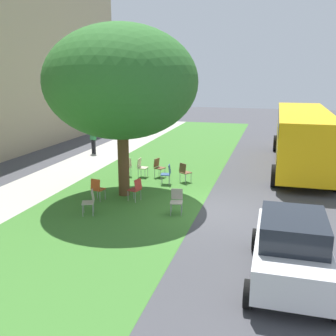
{
  "coord_description": "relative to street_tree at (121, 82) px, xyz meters",
  "views": [
    {
      "loc": [
        -12.99,
        -2.18,
        4.83
      ],
      "look_at": [
        1.07,
        1.71,
        1.17
      ],
      "focal_mm": 41.55,
      "sensor_mm": 36.0,
      "label": 1
    }
  ],
  "objects": [
    {
      "name": "chair_5",
      "position": [
        -0.61,
        -0.72,
        -3.89
      ],
      "size": [
        0.51,
        0.52,
        0.88
      ],
      "color": "#B7332D",
      "rests_on": "ground"
    },
    {
      "name": "chair_2",
      "position": [
        1.9,
        -1.25,
        -3.89
      ],
      "size": [
        0.48,
        0.48,
        0.88
      ],
      "color": "#335184",
      "rests_on": "ground"
    },
    {
      "name": "chair_7",
      "position": [
        -2.39,
        0.3,
        -3.89
      ],
      "size": [
        0.54,
        0.55,
        0.88
      ],
      "color": "#ADA393",
      "rests_on": "ground"
    },
    {
      "name": "sidewalk_strip",
      "position": [
        -0.87,
        4.13,
        -4.41
      ],
      "size": [
        48.0,
        2.8,
        0.01
      ],
      "primitive_type": "cube",
      "color": "#ADA89E",
      "rests_on": "ground"
    },
    {
      "name": "parked_car",
      "position": [
        -5.07,
        -6.2,
        -3.57
      ],
      "size": [
        3.7,
        1.92,
        1.65
      ],
      "color": "silver",
      "rests_on": "ground"
    },
    {
      "name": "chair_6",
      "position": [
        2.76,
        0.23,
        -3.89
      ],
      "size": [
        0.43,
        0.44,
        0.88
      ],
      "color": "beige",
      "rests_on": "ground"
    },
    {
      "name": "school_bus",
      "position": [
        6.79,
        -7.03,
        -2.65
      ],
      "size": [
        10.4,
        2.8,
        2.88
      ],
      "color": "yellow",
      "rests_on": "ground"
    },
    {
      "name": "chair_4",
      "position": [
        2.38,
        -1.91,
        -3.89
      ],
      "size": [
        0.58,
        0.58,
        0.88
      ],
      "color": "brown",
      "rests_on": "ground"
    },
    {
      "name": "ground",
      "position": [
        -0.87,
        -3.47,
        -4.41
      ],
      "size": [
        80.0,
        80.0,
        0.0
      ],
      "primitive_type": "plane",
      "color": "#424247"
    },
    {
      "name": "chair_0",
      "position": [
        -0.97,
        0.71,
        -3.89
      ],
      "size": [
        0.49,
        0.48,
        0.88
      ],
      "color": "#C64C1E",
      "rests_on": "ground"
    },
    {
      "name": "pedestrian_1",
      "position": [
        6.97,
        4.73,
        -3.49
      ],
      "size": [
        0.34,
        0.41,
        1.69
      ],
      "color": "black",
      "rests_on": "ground"
    },
    {
      "name": "chair_8",
      "position": [
        2.73,
        0.94,
        -3.89
      ],
      "size": [
        0.58,
        0.58,
        0.88
      ],
      "color": "beige",
      "rests_on": "ground"
    },
    {
      "name": "street_tree",
      "position": [
        0.0,
        0.0,
        0.0
      ],
      "size": [
        5.77,
        5.77,
        6.56
      ],
      "color": "brown",
      "rests_on": "ground"
    },
    {
      "name": "chair_1",
      "position": [
        -1.5,
        -2.54,
        -3.89
      ],
      "size": [
        0.48,
        0.48,
        0.88
      ],
      "color": "#ADA393",
      "rests_on": "ground"
    },
    {
      "name": "grass_verge",
      "position": [
        -0.87,
        -0.27,
        -4.41
      ],
      "size": [
        48.0,
        6.0,
        0.01
      ],
      "primitive_type": "cube",
      "color": "#3D752D",
      "rests_on": "ground"
    },
    {
      "name": "chair_3",
      "position": [
        2.94,
        -0.54,
        -3.89
      ],
      "size": [
        0.52,
        0.53,
        0.88
      ],
      "color": "brown",
      "rests_on": "ground"
    }
  ]
}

